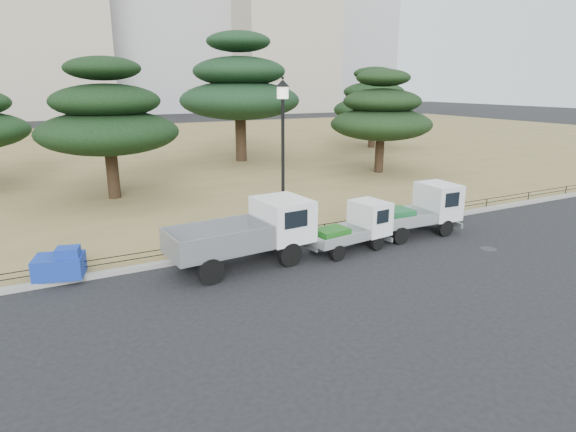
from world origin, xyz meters
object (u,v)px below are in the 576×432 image
truck_kei_front (354,227)px  street_lamp (283,134)px  truck_kei_rear (419,210)px  tarp_pile (60,265)px  truck_large (249,231)px

truck_kei_front → street_lamp: 4.16m
truck_kei_rear → tarp_pile: bearing=175.8°
truck_kei_rear → truck_large: bearing=-178.3°
truck_large → tarp_pile: (-5.61, 1.37, -0.63)m
street_lamp → truck_kei_front: bearing=-43.3°
truck_kei_front → truck_kei_rear: 3.37m
street_lamp → truck_large: bearing=-143.8°
truck_kei_front → truck_kei_rear: bearing=-1.7°
truck_kei_front → street_lamp: bearing=129.6°
truck_large → truck_kei_rear: 7.25m
street_lamp → tarp_pile: size_ratio=3.62×
street_lamp → tarp_pile: bearing=-179.4°
truck_large → tarp_pile: truck_large is taller
tarp_pile → truck_kei_front: bearing=-10.3°
street_lamp → tarp_pile: (-7.59, -0.08, -3.53)m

